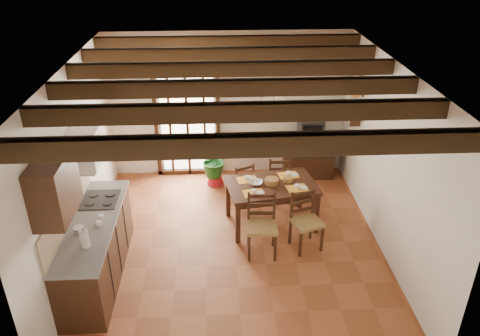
{
  "coord_description": "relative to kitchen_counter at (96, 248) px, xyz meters",
  "views": [
    {
      "loc": [
        -0.24,
        -5.93,
        4.46
      ],
      "look_at": [
        0.1,
        0.4,
        1.15
      ],
      "focal_mm": 35.0,
      "sensor_mm": 36.0,
      "label": 1
    }
  ],
  "objects": [
    {
      "name": "table_bowl",
      "position": [
        2.32,
        1.16,
        0.32
      ],
      "size": [
        0.26,
        0.26,
        0.05
      ],
      "primitive_type": "imported",
      "rotation": [
        0.0,
        0.0,
        -0.26
      ],
      "color": "white",
      "rests_on": "dining_table"
    },
    {
      "name": "shelf_flowers",
      "position": [
        4.1,
        2.2,
        1.38
      ],
      "size": [
        0.14,
        0.14,
        0.36
      ],
      "color": "#FAA127",
      "rests_on": "shelf_vase"
    },
    {
      "name": "chair_near_left",
      "position": [
        2.35,
        0.39,
        -0.17
      ],
      "size": [
        0.46,
        0.44,
        0.97
      ],
      "rotation": [
        0.0,
        0.0,
        -0.04
      ],
      "color": "olive",
      "rests_on": "ground_plane"
    },
    {
      "name": "room_shell",
      "position": [
        1.96,
        0.6,
        1.34
      ],
      "size": [
        4.52,
        5.02,
        2.81
      ],
      "color": "silver",
      "rests_on": "ground_plane"
    },
    {
      "name": "wall_shelf",
      "position": [
        4.1,
        2.2,
        1.04
      ],
      "size": [
        0.2,
        0.42,
        0.2
      ],
      "color": "#311B0F",
      "rests_on": "room_shell"
    },
    {
      "name": "upper_cabinet",
      "position": [
        -0.12,
        -0.7,
        1.38
      ],
      "size": [
        0.35,
        0.8,
        0.7
      ],
      "primitive_type": "cube",
      "color": "#311B0F",
      "rests_on": "room_shell"
    },
    {
      "name": "crt_tv",
      "position": [
        3.5,
        2.82,
        0.54
      ],
      "size": [
        0.47,
        0.43,
        0.39
      ],
      "rotation": [
        0.0,
        0.0,
        -0.03
      ],
      "color": "black",
      "rests_on": "sideboard"
    },
    {
      "name": "counter_items",
      "position": [
        0.0,
        0.09,
        0.49
      ],
      "size": [
        0.5,
        1.43,
        0.25
      ],
      "color": "black",
      "rests_on": "kitchen_counter"
    },
    {
      "name": "shelf_vase",
      "position": [
        4.1,
        2.2,
        1.18
      ],
      "size": [
        0.15,
        0.15,
        0.15
      ],
      "primitive_type": "imported",
      "color": "#B2BFB2",
      "rests_on": "wall_shelf"
    },
    {
      "name": "ceiling_beams",
      "position": [
        1.96,
        0.6,
        2.22
      ],
      "size": [
        4.5,
        4.34,
        0.2
      ],
      "color": "black",
      "rests_on": "room_shell"
    },
    {
      "name": "ground_plane",
      "position": [
        1.96,
        0.6,
        -0.47
      ],
      "size": [
        5.0,
        5.0,
        0.0
      ],
      "primitive_type": "plane",
      "color": "brown"
    },
    {
      "name": "dining_table",
      "position": [
        2.57,
        1.16,
        0.19
      ],
      "size": [
        1.54,
        1.12,
        0.76
      ],
      "rotation": [
        0.0,
        0.0,
        0.16
      ],
      "color": "#371C11",
      "rests_on": "ground_plane"
    },
    {
      "name": "framed_picture",
      "position": [
        4.18,
        2.2,
        1.58
      ],
      "size": [
        0.03,
        0.32,
        0.32
      ],
      "color": "brown",
      "rests_on": "room_shell"
    },
    {
      "name": "table_setting",
      "position": [
        2.57,
        1.16,
        0.33
      ],
      "size": [
        1.03,
        0.68,
        0.1
      ],
      "rotation": [
        0.0,
        0.0,
        0.16
      ],
      "color": "#FAA127",
      "rests_on": "dining_table"
    },
    {
      "name": "chair_far_left",
      "position": [
        2.11,
        1.81,
        -0.21
      ],
      "size": [
        0.51,
        0.5,
        0.84
      ],
      "rotation": [
        0.0,
        0.0,
        3.56
      ],
      "color": "olive",
      "rests_on": "ground_plane"
    },
    {
      "name": "chair_near_right",
      "position": [
        3.04,
        0.5,
        -0.18
      ],
      "size": [
        0.53,
        0.52,
        0.92
      ],
      "rotation": [
        0.0,
        0.0,
        0.32
      ],
      "color": "olive",
      "rests_on": "ground_plane"
    },
    {
      "name": "fuse_box",
      "position": [
        3.46,
        3.08,
        1.28
      ],
      "size": [
        0.25,
        0.03,
        0.32
      ],
      "primitive_type": "cube",
      "color": "white",
      "rests_on": "room_shell"
    },
    {
      "name": "plant_pot",
      "position": [
        1.66,
        2.56,
        -0.36
      ],
      "size": [
        0.33,
        0.33,
        0.2
      ],
      "primitive_type": "cone",
      "color": "maroon",
      "rests_on": "ground_plane"
    },
    {
      "name": "kitchen_counter",
      "position": [
        0.0,
        0.0,
        0.0
      ],
      "size": [
        0.64,
        2.25,
        1.38
      ],
      "color": "#311B0F",
      "rests_on": "ground_plane"
    },
    {
      "name": "pendant_lamp",
      "position": [
        2.57,
        1.26,
        1.6
      ],
      "size": [
        0.36,
        0.36,
        0.84
      ],
      "color": "black",
      "rests_on": "room_shell"
    },
    {
      "name": "potted_plant",
      "position": [
        1.66,
        2.56,
        0.1
      ],
      "size": [
        1.75,
        1.55,
        1.81
      ],
      "primitive_type": "imported",
      "rotation": [
        0.0,
        0.0,
        0.1
      ],
      "color": "#144C19",
      "rests_on": "ground_plane"
    },
    {
      "name": "sideboard",
      "position": [
        3.5,
        2.83,
        -0.06
      ],
      "size": [
        0.99,
        0.48,
        0.82
      ],
      "primitive_type": "cube",
      "rotation": [
        0.0,
        0.0,
        -0.04
      ],
      "color": "#311B0F",
      "rests_on": "ground_plane"
    },
    {
      "name": "french_door",
      "position": [
        1.16,
        3.05,
        0.7
      ],
      "size": [
        1.26,
        0.11,
        2.32
      ],
      "color": "white",
      "rests_on": "ground_plane"
    },
    {
      "name": "chair_far_right",
      "position": [
        2.8,
        1.92,
        -0.19
      ],
      "size": [
        0.43,
        0.41,
        0.9
      ],
      "rotation": [
        0.0,
        0.0,
        3.11
      ],
      "color": "olive",
      "rests_on": "ground_plane"
    },
    {
      "name": "range_hood",
      "position": [
        -0.09,
        0.55,
        1.26
      ],
      "size": [
        0.38,
        0.6,
        0.54
      ],
      "color": "white",
      "rests_on": "room_shell"
    }
  ]
}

